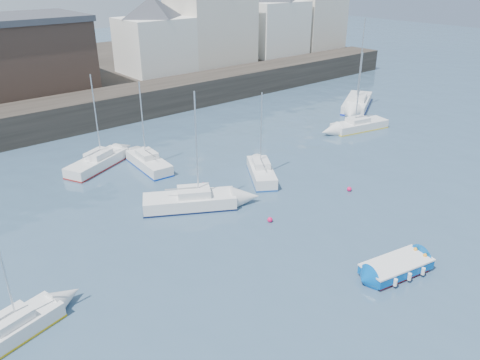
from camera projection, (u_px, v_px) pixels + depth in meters
water at (385, 278)px, 24.81m from camera, size 220.00×220.00×0.00m
quay_wall at (98, 109)px, 48.54m from camera, size 90.00×5.00×3.00m
land_strip at (39, 80)px, 61.11m from camera, size 90.00×32.00×2.80m
bldg_east_a at (211, 17)px, 61.98m from camera, size 13.36×13.36×11.80m
bldg_east_b at (273, 19)px, 68.43m from camera, size 11.88×11.88×9.95m
bldg_east_c at (315, 11)px, 73.46m from camera, size 11.14×11.14×10.95m
bldg_east_d at (154, 34)px, 57.00m from camera, size 11.14×11.14×8.95m
warehouse at (4, 55)px, 48.47m from camera, size 16.40×10.40×7.60m
blue_dinghy at (396, 267)px, 25.04m from camera, size 4.23×2.45×0.76m
sailboat_a at (9, 331)px, 20.63m from camera, size 5.09×2.75×6.32m
sailboat_b at (190, 201)px, 31.80m from camera, size 6.44×4.86×8.07m
sailboat_c at (261, 172)px, 36.26m from camera, size 4.08×5.13×6.65m
sailboat_d at (359, 125)px, 46.89m from camera, size 6.30×3.15×7.69m
sailboat_f at (149, 162)px, 38.07m from camera, size 2.12×5.50×7.00m
sailboat_g at (357, 102)px, 54.17m from camera, size 8.10×6.09×9.97m
sailboat_h at (97, 162)px, 38.09m from camera, size 6.09×4.22×7.53m
buoy_near at (270, 222)px, 30.25m from camera, size 0.34×0.34×0.34m
buoy_mid at (349, 191)px, 34.35m from camera, size 0.34×0.34×0.34m
buoy_far at (204, 187)px, 35.01m from camera, size 0.35×0.35×0.35m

